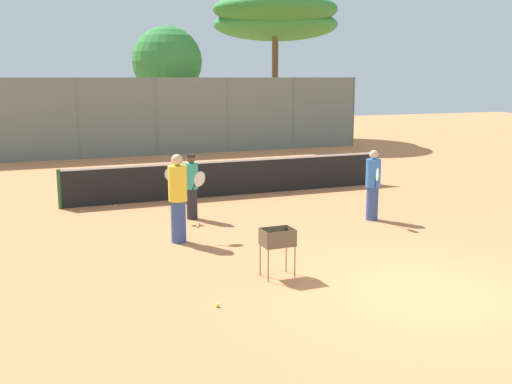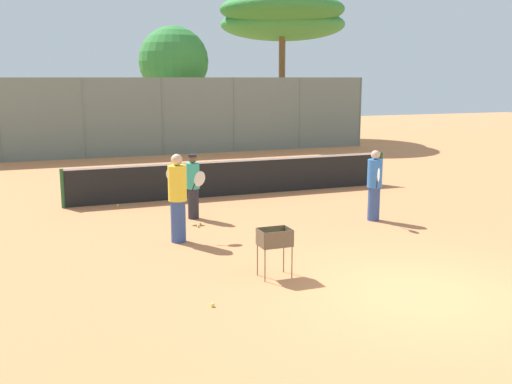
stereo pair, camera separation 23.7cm
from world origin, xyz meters
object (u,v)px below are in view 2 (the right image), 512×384
object	(u,v)px
player_white_outfit	(374,185)
tennis_net	(237,177)
player_yellow_shirt	(178,197)
ball_cart	(275,241)
player_red_cap	(193,185)

from	to	relation	value
player_white_outfit	tennis_net	bearing A→B (deg)	-130.99
player_yellow_shirt	ball_cart	size ratio (longest dim) A/B	2.17
player_red_cap	tennis_net	bearing A→B (deg)	-127.65
player_yellow_shirt	player_red_cap	bearing A→B (deg)	48.55
tennis_net	player_yellow_shirt	world-z (taller)	player_yellow_shirt
player_red_cap	player_yellow_shirt	size ratio (longest dim) A/B	0.85
player_white_outfit	ball_cart	size ratio (longest dim) A/B	1.99
tennis_net	ball_cart	xyz separation A→B (m)	(-1.88, -7.30, 0.09)
tennis_net	player_yellow_shirt	bearing A→B (deg)	-123.24
player_red_cap	player_yellow_shirt	xyz separation A→B (m)	(-0.85, -1.97, 0.13)
tennis_net	player_red_cap	bearing A→B (deg)	-129.83
player_red_cap	player_yellow_shirt	distance (m)	2.15
tennis_net	player_red_cap	distance (m)	3.21
player_white_outfit	player_red_cap	distance (m)	4.48
player_white_outfit	player_red_cap	xyz separation A→B (m)	(-4.10, 1.80, -0.05)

